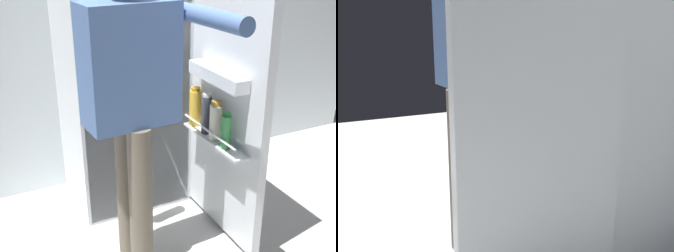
% 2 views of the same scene
% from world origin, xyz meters
% --- Properties ---
extents(refrigerator, '(0.75, 1.25, 1.79)m').
position_xyz_m(refrigerator, '(0.03, 0.48, 0.90)').
color(refrigerator, silver).
rests_on(refrigerator, ground_plane).
extents(person, '(0.56, 0.73, 1.61)m').
position_xyz_m(person, '(-0.18, -0.13, 0.96)').
color(person, '#665B4C').
rests_on(person, ground_plane).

